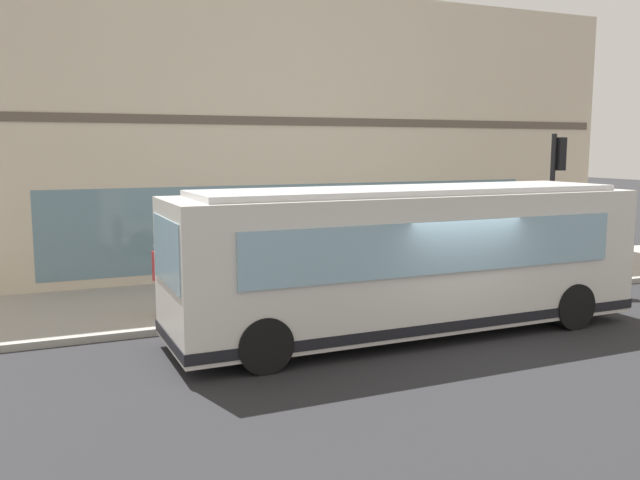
{
  "coord_description": "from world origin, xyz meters",
  "views": [
    {
      "loc": [
        -11.07,
        7.63,
        3.88
      ],
      "look_at": [
        2.18,
        1.9,
        1.87
      ],
      "focal_mm": 37.48,
      "sensor_mm": 36.0,
      "label": 1
    }
  ],
  "objects_px": {
    "traffic_light_near_corner": "(556,179)",
    "pedestrian_walking_along_curb": "(487,245)",
    "pedestrian_by_light_pole": "(160,273)",
    "city_bus_nearside": "(409,260)",
    "fire_hydrant": "(374,275)",
    "newspaper_vending_box": "(233,284)"
  },
  "relations": [
    {
      "from": "traffic_light_near_corner",
      "to": "fire_hydrant",
      "type": "relative_size",
      "value": 5.54
    },
    {
      "from": "pedestrian_walking_along_curb",
      "to": "pedestrian_by_light_pole",
      "type": "bearing_deg",
      "value": 95.76
    },
    {
      "from": "pedestrian_by_light_pole",
      "to": "traffic_light_near_corner",
      "type": "bearing_deg",
      "value": -91.89
    },
    {
      "from": "traffic_light_near_corner",
      "to": "pedestrian_by_light_pole",
      "type": "relative_size",
      "value": 2.42
    },
    {
      "from": "traffic_light_near_corner",
      "to": "pedestrian_by_light_pole",
      "type": "bearing_deg",
      "value": 88.11
    },
    {
      "from": "fire_hydrant",
      "to": "pedestrian_by_light_pole",
      "type": "xyz_separation_m",
      "value": [
        -0.79,
        5.78,
        0.61
      ]
    },
    {
      "from": "traffic_light_near_corner",
      "to": "pedestrian_walking_along_curb",
      "type": "height_order",
      "value": "traffic_light_near_corner"
    },
    {
      "from": "pedestrian_by_light_pole",
      "to": "pedestrian_walking_along_curb",
      "type": "relative_size",
      "value": 1.06
    },
    {
      "from": "pedestrian_by_light_pole",
      "to": "pedestrian_walking_along_curb",
      "type": "height_order",
      "value": "pedestrian_by_light_pole"
    },
    {
      "from": "city_bus_nearside",
      "to": "fire_hydrant",
      "type": "xyz_separation_m",
      "value": [
        3.68,
        -1.16,
        -1.04
      ]
    },
    {
      "from": "pedestrian_by_light_pole",
      "to": "newspaper_vending_box",
      "type": "height_order",
      "value": "pedestrian_by_light_pole"
    },
    {
      "from": "pedestrian_by_light_pole",
      "to": "pedestrian_walking_along_curb",
      "type": "bearing_deg",
      "value": -84.24
    },
    {
      "from": "city_bus_nearside",
      "to": "pedestrian_walking_along_curb",
      "type": "xyz_separation_m",
      "value": [
        3.86,
        -4.95,
        -0.49
      ]
    },
    {
      "from": "city_bus_nearside",
      "to": "traffic_light_near_corner",
      "type": "bearing_deg",
      "value": -67.63
    },
    {
      "from": "pedestrian_by_light_pole",
      "to": "newspaper_vending_box",
      "type": "distance_m",
      "value": 2.06
    },
    {
      "from": "fire_hydrant",
      "to": "pedestrian_walking_along_curb",
      "type": "height_order",
      "value": "pedestrian_walking_along_curb"
    },
    {
      "from": "city_bus_nearside",
      "to": "pedestrian_by_light_pole",
      "type": "relative_size",
      "value": 5.94
    },
    {
      "from": "city_bus_nearside",
      "to": "fire_hydrant",
      "type": "distance_m",
      "value": 4.0
    },
    {
      "from": "pedestrian_by_light_pole",
      "to": "fire_hydrant",
      "type": "bearing_deg",
      "value": -82.25
    },
    {
      "from": "newspaper_vending_box",
      "to": "pedestrian_walking_along_curb",
      "type": "bearing_deg",
      "value": -87.99
    },
    {
      "from": "newspaper_vending_box",
      "to": "fire_hydrant",
      "type": "bearing_deg",
      "value": -88.67
    },
    {
      "from": "city_bus_nearside",
      "to": "newspaper_vending_box",
      "type": "distance_m",
      "value": 4.63
    }
  ]
}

